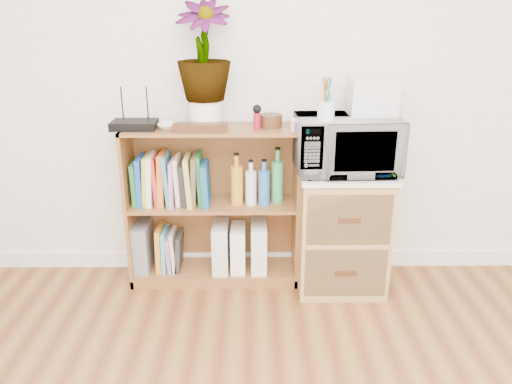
{
  "coord_description": "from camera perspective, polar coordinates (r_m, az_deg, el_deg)",
  "views": [
    {
      "loc": [
        -0.12,
        -0.65,
        1.57
      ],
      "look_at": [
        -0.1,
        1.95,
        0.62
      ],
      "focal_mm": 35.0,
      "sensor_mm": 36.0,
      "label": 1
    }
  ],
  "objects": [
    {
      "name": "white_bowl",
      "position": [
        2.83,
        -9.86,
        7.42
      ],
      "size": [
        0.13,
        0.13,
        0.03
      ],
      "primitive_type": "imported",
      "color": "silver",
      "rests_on": "bookshelf"
    },
    {
      "name": "magazine_holder_right",
      "position": [
        3.06,
        0.32,
        -6.18
      ],
      "size": [
        0.09,
        0.24,
        0.3
      ],
      "primitive_type": "cube",
      "color": "silver",
      "rests_on": "bookshelf"
    },
    {
      "name": "cookbooks",
      "position": [
        2.94,
        -9.67,
        1.35
      ],
      "size": [
        0.44,
        0.2,
        0.31
      ],
      "color": "#1D6D30",
      "rests_on": "bookshelf"
    },
    {
      "name": "small_appliance",
      "position": [
        2.85,
        13.12,
        10.6
      ],
      "size": [
        0.25,
        0.21,
        0.2
      ],
      "primitive_type": "cube",
      "color": "silver",
      "rests_on": "microwave"
    },
    {
      "name": "magazine_holder_mid",
      "position": [
        3.06,
        -2.05,
        -6.37
      ],
      "size": [
        0.09,
        0.22,
        0.27
      ],
      "primitive_type": "cube",
      "color": "white",
      "rests_on": "bookshelf"
    },
    {
      "name": "kokeshi_doll",
      "position": [
        2.77,
        0.11,
        8.1
      ],
      "size": [
        0.04,
        0.04,
        0.09
      ],
      "primitive_type": "cylinder",
      "color": "maroon",
      "rests_on": "bookshelf"
    },
    {
      "name": "bookshelf",
      "position": [
        2.97,
        -4.86,
        -1.64
      ],
      "size": [
        1.0,
        0.3,
        0.95
      ],
      "primitive_type": "cube",
      "color": "brown",
      "rests_on": "ground"
    },
    {
      "name": "pen_cup",
      "position": [
        2.67,
        8.0,
        9.2
      ],
      "size": [
        0.09,
        0.09,
        0.1
      ],
      "primitive_type": "cylinder",
      "color": "silver",
      "rests_on": "microwave"
    },
    {
      "name": "trinket_box",
      "position": [
        2.73,
        -6.39,
        7.32
      ],
      "size": [
        0.29,
        0.07,
        0.05
      ],
      "primitive_type": "cube",
      "color": "#35180E",
      "rests_on": "bookshelf"
    },
    {
      "name": "liquor_bottles",
      "position": [
        2.9,
        1.13,
        1.53
      ],
      "size": [
        0.39,
        0.07,
        0.32
      ],
      "color": "orange",
      "rests_on": "bookshelf"
    },
    {
      "name": "microwave",
      "position": [
        2.81,
        10.3,
        5.36
      ],
      "size": [
        0.57,
        0.4,
        0.31
      ],
      "primitive_type": "imported",
      "rotation": [
        0.0,
        0.0,
        0.04
      ],
      "color": "white",
      "rests_on": "wicker_unit"
    },
    {
      "name": "magazine_holder_left",
      "position": [
        3.06,
        -4.06,
        -6.19
      ],
      "size": [
        0.09,
        0.24,
        0.29
      ],
      "primitive_type": "cube",
      "color": "silver",
      "rests_on": "bookshelf"
    },
    {
      "name": "skirting_board",
      "position": [
        3.27,
        1.72,
        -7.64
      ],
      "size": [
        4.0,
        0.02,
        0.1
      ],
      "primitive_type": "cube",
      "color": "white",
      "rests_on": "ground"
    },
    {
      "name": "wicker_unit",
      "position": [
        2.99,
        9.64,
        -4.34
      ],
      "size": [
        0.5,
        0.45,
        0.7
      ],
      "primitive_type": "cube",
      "color": "#9E7542",
      "rests_on": "ground"
    },
    {
      "name": "paint_jars",
      "position": [
        2.74,
        4.95,
        7.44
      ],
      "size": [
        0.1,
        0.04,
        0.05
      ],
      "primitive_type": "cube",
      "color": "pink",
      "rests_on": "bookshelf"
    },
    {
      "name": "potted_plant",
      "position": [
        2.79,
        -6.04,
        15.74
      ],
      "size": [
        0.3,
        0.3,
        0.53
      ],
      "primitive_type": "imported",
      "color": "#3D712D",
      "rests_on": "plant_pot"
    },
    {
      "name": "wooden_bowl",
      "position": [
        2.82,
        1.73,
        8.12
      ],
      "size": [
        0.12,
        0.12,
        0.07
      ],
      "primitive_type": "cylinder",
      "color": "#3A2210",
      "rests_on": "bookshelf"
    },
    {
      "name": "lower_books",
      "position": [
        3.12,
        -9.88,
        -6.45
      ],
      "size": [
        0.15,
        0.19,
        0.27
      ],
      "color": "orange",
      "rests_on": "bookshelf"
    },
    {
      "name": "file_box",
      "position": [
        3.14,
        -12.74,
        -5.99
      ],
      "size": [
        0.09,
        0.24,
        0.3
      ],
      "primitive_type": "cube",
      "color": "slate",
      "rests_on": "bookshelf"
    },
    {
      "name": "router",
      "position": [
        2.87,
        -13.73,
        7.48
      ],
      "size": [
        0.25,
        0.17,
        0.04
      ],
      "primitive_type": "cube",
      "color": "black",
      "rests_on": "bookshelf"
    },
    {
      "name": "plant_pot",
      "position": [
        2.84,
        -5.79,
        8.89
      ],
      "size": [
        0.18,
        0.18,
        0.15
      ],
      "primitive_type": "cylinder",
      "color": "white",
      "rests_on": "bookshelf"
    }
  ]
}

